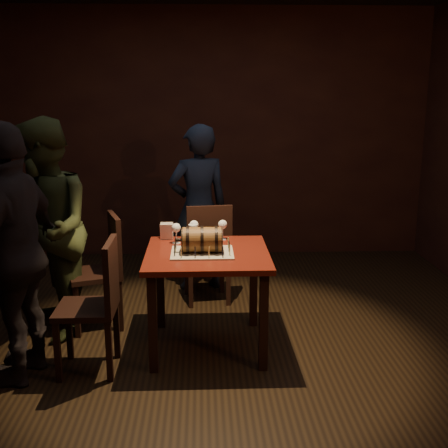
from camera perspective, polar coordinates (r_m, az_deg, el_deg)
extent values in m
plane|color=black|center=(4.38, -1.14, -12.33)|extent=(5.00, 5.00, 0.00)
cube|color=black|center=(6.46, -1.67, 9.02)|extent=(5.00, 0.04, 2.80)
cube|color=black|center=(1.53, 0.57, -6.13)|extent=(5.00, 0.04, 2.80)
cube|color=#4B120C|center=(4.13, -1.71, -3.11)|extent=(0.90, 0.90, 0.04)
cube|color=black|center=(3.91, -7.26, -10.03)|extent=(0.06, 0.06, 0.71)
cube|color=black|center=(3.92, 4.04, -9.90)|extent=(0.06, 0.06, 0.71)
cube|color=black|center=(4.62, -6.47, -6.25)|extent=(0.06, 0.06, 0.71)
cube|color=black|center=(4.62, 3.01, -6.15)|extent=(0.06, 0.06, 0.71)
cube|color=#A69C86|center=(4.08, -2.23, -2.94)|extent=(0.45, 0.35, 0.01)
cylinder|color=brown|center=(4.05, -2.24, -1.61)|extent=(0.28, 0.18, 0.18)
cylinder|color=black|center=(4.05, -3.69, -1.62)|extent=(0.02, 0.20, 0.20)
cylinder|color=black|center=(4.05, -2.24, -1.61)|extent=(0.02, 0.20, 0.20)
cylinder|color=black|center=(4.05, -0.80, -1.59)|extent=(0.02, 0.20, 0.20)
cylinder|color=black|center=(4.06, -4.25, -1.62)|extent=(0.01, 0.18, 0.18)
cylinder|color=black|center=(4.06, -0.23, -1.59)|extent=(0.01, 0.18, 0.18)
cylinder|color=black|center=(4.06, -4.55, -1.63)|extent=(0.04, 0.02, 0.02)
sphere|color=black|center=(4.06, -4.83, -1.63)|extent=(0.03, 0.03, 0.03)
cylinder|color=#E5DE89|center=(3.93, -4.37, -2.91)|extent=(0.01, 0.01, 0.08)
cylinder|color=black|center=(3.92, -4.38, -2.28)|extent=(0.00, 0.00, 0.01)
cylinder|color=black|center=(3.93, -2.95, -2.90)|extent=(0.01, 0.01, 0.08)
cylinder|color=black|center=(3.92, -2.96, -2.27)|extent=(0.00, 0.00, 0.01)
cylinder|color=#E5DE89|center=(3.93, -1.53, -2.89)|extent=(0.01, 0.01, 0.08)
cylinder|color=black|center=(3.92, -1.54, -2.26)|extent=(0.00, 0.00, 0.01)
cylinder|color=black|center=(3.93, -0.11, -2.87)|extent=(0.01, 0.01, 0.08)
cylinder|color=black|center=(3.92, -0.11, -2.24)|extent=(0.00, 0.00, 0.01)
cylinder|color=#E5DE89|center=(3.98, 0.58, -2.67)|extent=(0.01, 0.01, 0.08)
cylinder|color=black|center=(3.97, 0.58, -2.05)|extent=(0.00, 0.00, 0.01)
cylinder|color=black|center=(4.07, 0.51, -2.29)|extent=(0.01, 0.01, 0.08)
cylinder|color=black|center=(4.06, 0.51, -1.68)|extent=(0.00, 0.00, 0.01)
cylinder|color=#E5DE89|center=(4.16, 0.45, -1.92)|extent=(0.01, 0.01, 0.08)
cylinder|color=black|center=(4.15, 0.45, -1.32)|extent=(0.00, 0.00, 0.01)
cylinder|color=black|center=(4.21, -0.25, -1.75)|extent=(0.01, 0.01, 0.08)
cylinder|color=black|center=(4.20, -0.25, -1.16)|extent=(0.00, 0.00, 0.01)
cylinder|color=#E5DE89|center=(4.21, -1.57, -1.77)|extent=(0.01, 0.01, 0.08)
cylinder|color=black|center=(4.19, -1.57, -1.17)|extent=(0.00, 0.00, 0.01)
cylinder|color=black|center=(4.21, -2.89, -1.78)|extent=(0.01, 0.01, 0.08)
cylinder|color=black|center=(4.19, -2.90, -1.19)|extent=(0.00, 0.00, 0.01)
cylinder|color=#E5DE89|center=(4.21, -4.21, -1.79)|extent=(0.01, 0.01, 0.08)
cylinder|color=black|center=(4.20, -4.23, -1.20)|extent=(0.00, 0.00, 0.01)
cylinder|color=black|center=(4.17, -4.92, -1.97)|extent=(0.01, 0.01, 0.08)
cylinder|color=black|center=(4.15, -4.94, -1.37)|extent=(0.00, 0.00, 0.01)
cylinder|color=#E5DE89|center=(4.07, -4.98, -2.34)|extent=(0.01, 0.01, 0.08)
cylinder|color=black|center=(4.06, -5.00, -1.73)|extent=(0.00, 0.00, 0.01)
cylinder|color=black|center=(3.98, -5.04, -2.72)|extent=(0.01, 0.01, 0.08)
cylinder|color=black|center=(3.97, -5.06, -2.10)|extent=(0.00, 0.00, 0.01)
cylinder|color=silver|center=(4.36, -4.86, -1.94)|extent=(0.06, 0.06, 0.01)
cylinder|color=silver|center=(4.34, -4.87, -1.34)|extent=(0.01, 0.01, 0.09)
sphere|color=silver|center=(4.33, -4.89, -0.38)|extent=(0.07, 0.07, 0.07)
sphere|color=#591114|center=(4.33, -4.89, -0.47)|extent=(0.05, 0.05, 0.05)
cylinder|color=silver|center=(4.44, -3.05, -1.62)|extent=(0.06, 0.06, 0.01)
cylinder|color=silver|center=(4.43, -3.06, -1.03)|extent=(0.01, 0.01, 0.09)
sphere|color=silver|center=(4.41, -3.07, -0.09)|extent=(0.07, 0.07, 0.07)
cylinder|color=silver|center=(4.45, -0.14, -1.57)|extent=(0.06, 0.06, 0.01)
cylinder|color=silver|center=(4.43, -0.14, -0.98)|extent=(0.01, 0.01, 0.09)
sphere|color=silver|center=(4.42, -0.14, -0.04)|extent=(0.07, 0.07, 0.07)
sphere|color=#BF594C|center=(4.42, -0.14, -0.13)|extent=(0.05, 0.05, 0.05)
cylinder|color=silver|center=(4.33, -3.16, -1.03)|extent=(0.07, 0.07, 0.15)
cylinder|color=#9E5414|center=(4.33, -3.15, -1.25)|extent=(0.06, 0.06, 0.11)
cylinder|color=white|center=(4.31, -3.16, -0.40)|extent=(0.06, 0.06, 0.02)
cube|color=black|center=(5.14, -1.76, -2.99)|extent=(0.45, 0.45, 0.04)
cube|color=black|center=(5.39, -0.21, -4.78)|extent=(0.04, 0.04, 0.43)
cube|color=black|center=(5.35, -3.81, -4.97)|extent=(0.04, 0.04, 0.43)
cube|color=black|center=(5.08, 0.44, -5.98)|extent=(0.04, 0.04, 0.43)
cube|color=black|center=(5.03, -3.39, -6.19)|extent=(0.04, 0.04, 0.43)
cube|color=black|center=(4.90, -1.48, -0.78)|extent=(0.40, 0.09, 0.46)
cube|color=black|center=(4.69, -13.05, -4.99)|extent=(0.51, 0.51, 0.04)
cube|color=black|center=(4.91, -15.16, -7.17)|extent=(0.04, 0.04, 0.43)
cube|color=black|center=(4.59, -14.72, -8.61)|extent=(0.04, 0.04, 0.43)
cube|color=black|center=(4.95, -11.22, -6.79)|extent=(0.04, 0.04, 0.43)
cube|color=black|center=(4.63, -10.50, -8.18)|extent=(0.04, 0.04, 0.43)
cube|color=black|center=(4.64, -11.02, -1.85)|extent=(0.16, 0.39, 0.46)
cube|color=black|center=(3.99, -13.80, -8.39)|extent=(0.40, 0.40, 0.04)
cube|color=black|center=(4.27, -15.45, -10.42)|extent=(0.04, 0.04, 0.43)
cube|color=black|center=(3.97, -16.56, -12.39)|extent=(0.04, 0.04, 0.43)
cube|color=black|center=(4.20, -10.86, -10.53)|extent=(0.04, 0.04, 0.43)
cube|color=black|center=(3.90, -11.59, -12.56)|extent=(0.04, 0.04, 0.43)
cube|color=black|center=(3.87, -11.39, -4.99)|extent=(0.04, 0.40, 0.46)
imported|color=#1B2537|center=(5.38, -2.62, 1.62)|extent=(0.67, 0.53, 1.60)
imported|color=#323B1D|center=(4.53, -17.66, -0.56)|extent=(0.94, 1.03, 1.72)
imported|color=black|center=(3.91, -20.47, -2.89)|extent=(0.63, 1.08, 1.73)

